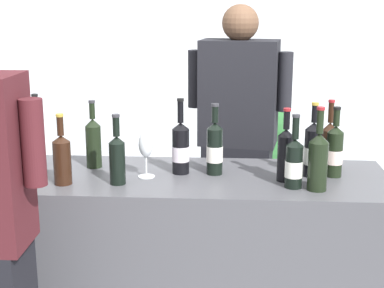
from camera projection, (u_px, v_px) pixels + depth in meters
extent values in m
cube|color=silver|center=(198.00, 39.00, 5.02)|extent=(8.00, 0.10, 2.80)
cube|color=#4C4C51|center=(167.00, 269.00, 2.73)|extent=(2.05, 0.62, 0.95)
cylinder|color=black|center=(62.00, 163.00, 2.47)|extent=(0.08, 0.08, 0.19)
cone|color=black|center=(61.00, 139.00, 2.44)|extent=(0.08, 0.08, 0.03)
cylinder|color=black|center=(60.00, 126.00, 2.43)|extent=(0.03, 0.03, 0.08)
cylinder|color=#B79333|center=(60.00, 115.00, 2.41)|extent=(0.03, 0.03, 0.01)
cylinder|color=black|center=(94.00, 147.00, 2.72)|extent=(0.07, 0.07, 0.20)
cone|color=black|center=(93.00, 123.00, 2.69)|extent=(0.07, 0.07, 0.04)
cylinder|color=black|center=(92.00, 111.00, 2.67)|extent=(0.03, 0.03, 0.08)
cylinder|color=#333338|center=(92.00, 102.00, 2.66)|extent=(0.03, 0.03, 0.01)
cylinder|color=black|center=(285.00, 159.00, 2.51)|extent=(0.07, 0.07, 0.20)
cone|color=black|center=(286.00, 133.00, 2.48)|extent=(0.07, 0.07, 0.03)
cylinder|color=black|center=(287.00, 120.00, 2.47)|extent=(0.03, 0.03, 0.08)
cylinder|color=maroon|center=(287.00, 110.00, 2.45)|extent=(0.03, 0.03, 0.01)
cylinder|color=black|center=(38.00, 145.00, 2.74)|extent=(0.07, 0.07, 0.21)
cone|color=black|center=(36.00, 119.00, 2.71)|extent=(0.07, 0.07, 0.04)
cylinder|color=black|center=(35.00, 106.00, 2.69)|extent=(0.03, 0.03, 0.09)
cylinder|color=black|center=(35.00, 95.00, 2.68)|extent=(0.03, 0.03, 0.01)
cylinder|color=#F1E5C6|center=(38.00, 147.00, 2.74)|extent=(0.07, 0.07, 0.08)
cylinder|color=black|center=(329.00, 150.00, 2.68)|extent=(0.07, 0.07, 0.19)
cone|color=black|center=(330.00, 126.00, 2.65)|extent=(0.07, 0.07, 0.04)
cylinder|color=black|center=(331.00, 112.00, 2.63)|extent=(0.03, 0.03, 0.09)
cylinder|color=maroon|center=(332.00, 101.00, 2.62)|extent=(0.03, 0.03, 0.01)
cylinder|color=black|center=(215.00, 152.00, 2.61)|extent=(0.07, 0.07, 0.21)
cone|color=black|center=(215.00, 126.00, 2.58)|extent=(0.07, 0.07, 0.03)
cylinder|color=black|center=(215.00, 114.00, 2.57)|extent=(0.03, 0.03, 0.07)
cylinder|color=#333338|center=(215.00, 105.00, 2.55)|extent=(0.04, 0.04, 0.01)
cylinder|color=silver|center=(215.00, 154.00, 2.61)|extent=(0.08, 0.08, 0.07)
cylinder|color=black|center=(117.00, 163.00, 2.47)|extent=(0.07, 0.07, 0.18)
cone|color=black|center=(117.00, 140.00, 2.44)|extent=(0.07, 0.07, 0.03)
cylinder|color=black|center=(116.00, 127.00, 2.43)|extent=(0.03, 0.03, 0.08)
cylinder|color=#333338|center=(116.00, 116.00, 2.42)|extent=(0.03, 0.03, 0.01)
cylinder|color=black|center=(313.00, 153.00, 2.57)|extent=(0.08, 0.08, 0.22)
cone|color=black|center=(314.00, 126.00, 2.54)|extent=(0.08, 0.08, 0.03)
cylinder|color=black|center=(315.00, 114.00, 2.53)|extent=(0.03, 0.03, 0.08)
cylinder|color=#B79333|center=(315.00, 104.00, 2.52)|extent=(0.03, 0.03, 0.01)
cylinder|color=silver|center=(313.00, 156.00, 2.58)|extent=(0.08, 0.08, 0.08)
cylinder|color=black|center=(334.00, 155.00, 2.58)|extent=(0.07, 0.07, 0.20)
cone|color=black|center=(336.00, 129.00, 2.55)|extent=(0.07, 0.07, 0.03)
cylinder|color=black|center=(337.00, 118.00, 2.53)|extent=(0.03, 0.03, 0.08)
cylinder|color=black|center=(337.00, 108.00, 2.52)|extent=(0.03, 0.03, 0.01)
cylinder|color=beige|center=(334.00, 157.00, 2.58)|extent=(0.08, 0.08, 0.06)
cylinder|color=black|center=(318.00, 166.00, 2.39)|extent=(0.08, 0.08, 0.21)
cone|color=black|center=(319.00, 138.00, 2.36)|extent=(0.08, 0.08, 0.04)
cylinder|color=black|center=(320.00, 122.00, 2.34)|extent=(0.03, 0.03, 0.10)
cylinder|color=maroon|center=(321.00, 108.00, 2.32)|extent=(0.03, 0.03, 0.01)
cylinder|color=black|center=(294.00, 167.00, 2.42)|extent=(0.08, 0.08, 0.18)
cone|color=black|center=(295.00, 142.00, 2.39)|extent=(0.08, 0.08, 0.03)
cylinder|color=black|center=(296.00, 128.00, 2.38)|extent=(0.03, 0.03, 0.09)
cylinder|color=#333338|center=(296.00, 116.00, 2.37)|extent=(0.03, 0.03, 0.01)
cylinder|color=white|center=(294.00, 169.00, 2.42)|extent=(0.08, 0.08, 0.07)
cylinder|color=black|center=(181.00, 151.00, 2.62)|extent=(0.08, 0.08, 0.21)
cone|color=black|center=(181.00, 126.00, 2.59)|extent=(0.08, 0.08, 0.03)
cylinder|color=black|center=(180.00, 112.00, 2.58)|extent=(0.03, 0.03, 0.10)
cylinder|color=black|center=(180.00, 100.00, 2.56)|extent=(0.03, 0.03, 0.01)
cylinder|color=silver|center=(181.00, 153.00, 2.62)|extent=(0.08, 0.08, 0.07)
cylinder|color=silver|center=(146.00, 176.00, 2.59)|extent=(0.08, 0.08, 0.00)
cylinder|color=silver|center=(146.00, 166.00, 2.58)|extent=(0.01, 0.01, 0.10)
ellipsoid|color=silver|center=(146.00, 144.00, 2.55)|extent=(0.07, 0.07, 0.12)
ellipsoid|color=maroon|center=(146.00, 149.00, 2.56)|extent=(0.05, 0.05, 0.04)
cube|color=black|center=(236.00, 220.00, 3.35)|extent=(0.42, 0.30, 0.94)
cube|color=black|center=(239.00, 93.00, 3.16)|extent=(0.46, 0.31, 0.58)
sphere|color=brown|center=(240.00, 23.00, 3.07)|extent=(0.20, 0.20, 0.20)
cylinder|color=black|center=(285.00, 82.00, 3.09)|extent=(0.08, 0.08, 0.32)
cylinder|color=black|center=(195.00, 79.00, 3.20)|extent=(0.08, 0.08, 0.32)
cylinder|color=#47191E|center=(33.00, 143.00, 1.92)|extent=(0.08, 0.08, 0.30)
cylinder|color=brown|center=(253.00, 251.00, 3.72)|extent=(0.38, 0.38, 0.27)
sphere|color=#2D6B33|center=(246.00, 179.00, 3.62)|extent=(0.41, 0.41, 0.41)
sphere|color=#2D6B33|center=(247.00, 142.00, 3.64)|extent=(0.32, 0.32, 0.32)
sphere|color=#2D6B33|center=(252.00, 111.00, 3.56)|extent=(0.45, 0.45, 0.45)
sphere|color=#2D6B33|center=(260.00, 127.00, 3.47)|extent=(0.34, 0.34, 0.34)
sphere|color=#2D6B33|center=(237.00, 128.00, 3.49)|extent=(0.44, 0.44, 0.44)
sphere|color=#2D6B33|center=(271.00, 161.00, 3.44)|extent=(0.31, 0.31, 0.31)
sphere|color=#2D6B33|center=(237.00, 137.00, 3.57)|extent=(0.37, 0.37, 0.37)
cylinder|color=#4C3823|center=(255.00, 188.00, 3.62)|extent=(0.05, 0.05, 0.60)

